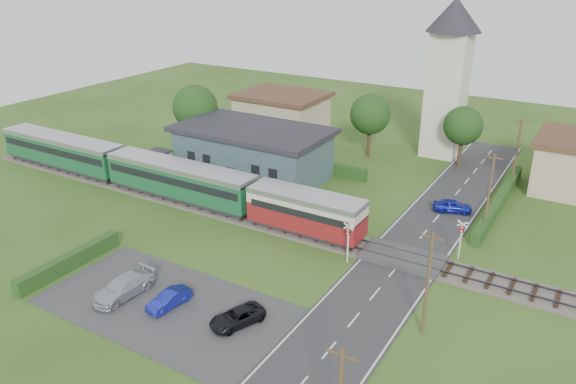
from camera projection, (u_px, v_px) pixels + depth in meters
The scene contains 30 objects.
ground at pixel (279, 239), 46.39m from camera, with size 120.00×120.00×0.00m, color #2D4C19.
railway_track at pixel (291, 229), 47.93m from camera, with size 76.00×3.20×0.49m.
road at pixel (393, 272), 41.66m from camera, with size 6.00×70.00×0.05m, color #28282B.
car_park at pixel (166, 306), 37.60m from camera, with size 17.00×9.00×0.08m, color #333335.
crossing_deck at pixel (403, 258), 43.16m from camera, with size 6.20×3.40×0.45m, color #333335.
platform at pixel (220, 192), 55.13m from camera, with size 30.00×3.00×0.45m, color gray.
equipment_hut at pixel (158, 163), 58.31m from camera, with size 2.30×2.30×2.55m.
station_building at pixel (253, 151), 58.74m from camera, with size 16.00×9.00×5.30m.
train at pixel (155, 173), 54.37m from camera, with size 43.20×2.90×3.40m.
church_tower at pixel (449, 67), 62.14m from camera, with size 6.00×6.00×17.60m.
house_west at pixel (282, 114), 72.13m from camera, with size 10.80×8.80×5.50m.
hedge_carpark at pixel (69, 262), 41.87m from camera, with size 0.80×9.00×1.20m, color #193814.
hedge_roadside at pixel (499, 201), 52.09m from camera, with size 0.80×18.00×1.20m, color #193814.
hedge_station at pixel (276, 158), 63.10m from camera, with size 22.00×0.80×1.30m, color #193814.
tree_a at pixel (195, 108), 64.78m from camera, with size 5.20×5.20×8.00m.
tree_b at pixel (370, 114), 63.54m from camera, with size 4.60×4.60×7.34m.
tree_c at pixel (463, 126), 60.54m from camera, with size 4.20×4.20×6.78m.
utility_pole_b at pixel (428, 283), 33.53m from camera, with size 1.40×0.22×7.00m.
utility_pole_c at pixel (489, 193), 46.17m from camera, with size 1.40×0.22×7.00m.
utility_pole_d at pixel (517, 152), 55.64m from camera, with size 1.40×0.22×7.00m.
crossing_signal_near at pixel (348, 237), 42.21m from camera, with size 0.84×0.28×3.28m.
crossing_signal_far at pixel (461, 234), 42.60m from camera, with size 0.84×0.28×3.28m.
streetlamp_west at pixel (214, 114), 71.38m from camera, with size 0.30×0.30×5.15m.
streetlamp_east at pixel (543, 147), 58.97m from camera, with size 0.30×0.30×5.15m.
car_on_road at pixel (452, 206), 51.03m from camera, with size 1.38×3.43×1.17m, color #111898.
car_park_blue at pixel (169, 299), 37.27m from camera, with size 1.13×3.25×1.07m, color navy.
car_park_silver at pixel (124, 287), 38.41m from camera, with size 1.90×4.68×1.36m, color #ADB1B9.
car_park_dark at pixel (237, 317), 35.49m from camera, with size 1.69×3.65×1.02m, color black.
pedestrian_near at pixel (281, 195), 51.62m from camera, with size 0.65×0.43×1.79m, color gray.
pedestrian_far at pixel (177, 170), 57.37m from camera, with size 0.88×0.69×1.81m, color gray.
Camera 1 is at (21.75, -34.94, 21.78)m, focal length 35.00 mm.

